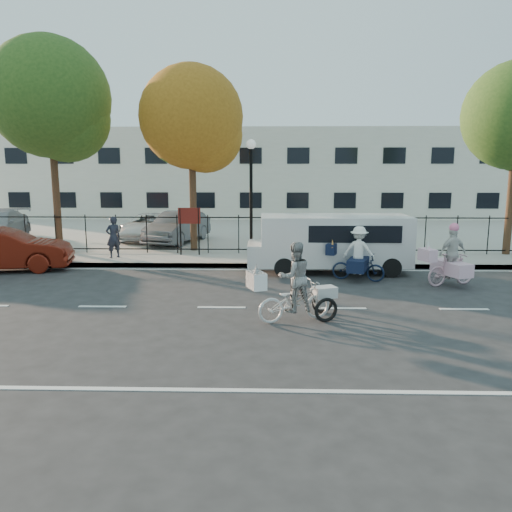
{
  "coord_description": "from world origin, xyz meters",
  "views": [
    {
      "loc": [
        1.18,
        -12.0,
        3.43
      ],
      "look_at": [
        0.83,
        1.2,
        1.1
      ],
      "focal_mm": 35.0,
      "sensor_mm": 36.0,
      "label": 1
    }
  ],
  "objects_px": {
    "zebra_trike": "(295,291)",
    "lot_car_d": "(289,227)",
    "bull_bike": "(358,259)",
    "unicorn_bike": "(451,263)",
    "lot_car_b": "(149,226)",
    "red_sedan": "(2,250)",
    "pedestrian": "(113,237)",
    "lot_car_c": "(178,227)",
    "lamppost": "(251,177)",
    "white_van": "(331,241)"
  },
  "relations": [
    {
      "from": "lamppost",
      "to": "red_sedan",
      "type": "bearing_deg",
      "value": -163.13
    },
    {
      "from": "red_sedan",
      "to": "white_van",
      "type": "bearing_deg",
      "value": -102.59
    },
    {
      "from": "bull_bike",
      "to": "lot_car_d",
      "type": "bearing_deg",
      "value": 33.18
    },
    {
      "from": "white_van",
      "to": "lot_car_d",
      "type": "xyz_separation_m",
      "value": [
        -1.16,
        6.29,
        -0.26
      ]
    },
    {
      "from": "red_sedan",
      "to": "bull_bike",
      "type": "bearing_deg",
      "value": -108.74
    },
    {
      "from": "lamppost",
      "to": "white_van",
      "type": "distance_m",
      "value": 4.19
    },
    {
      "from": "bull_bike",
      "to": "red_sedan",
      "type": "distance_m",
      "value": 11.75
    },
    {
      "from": "bull_bike",
      "to": "white_van",
      "type": "height_order",
      "value": "white_van"
    },
    {
      "from": "lot_car_d",
      "to": "unicorn_bike",
      "type": "bearing_deg",
      "value": -43.62
    },
    {
      "from": "zebra_trike",
      "to": "lot_car_d",
      "type": "bearing_deg",
      "value": -22.56
    },
    {
      "from": "zebra_trike",
      "to": "white_van",
      "type": "distance_m",
      "value": 5.66
    },
    {
      "from": "zebra_trike",
      "to": "red_sedan",
      "type": "relative_size",
      "value": 0.48
    },
    {
      "from": "white_van",
      "to": "lot_car_b",
      "type": "bearing_deg",
      "value": 138.21
    },
    {
      "from": "bull_bike",
      "to": "lot_car_c",
      "type": "height_order",
      "value": "bull_bike"
    },
    {
      "from": "zebra_trike",
      "to": "lot_car_d",
      "type": "xyz_separation_m",
      "value": [
        0.32,
        11.74,
        0.08
      ]
    },
    {
      "from": "lot_car_c",
      "to": "pedestrian",
      "type": "bearing_deg",
      "value": -98.13
    },
    {
      "from": "unicorn_bike",
      "to": "lot_car_b",
      "type": "relative_size",
      "value": 0.44
    },
    {
      "from": "unicorn_bike",
      "to": "lot_car_b",
      "type": "bearing_deg",
      "value": 31.55
    },
    {
      "from": "bull_bike",
      "to": "red_sedan",
      "type": "height_order",
      "value": "bull_bike"
    },
    {
      "from": "lot_car_b",
      "to": "zebra_trike",
      "type": "bearing_deg",
      "value": -55.13
    },
    {
      "from": "white_van",
      "to": "lot_car_c",
      "type": "bearing_deg",
      "value": 136.72
    },
    {
      "from": "lot_car_b",
      "to": "red_sedan",
      "type": "bearing_deg",
      "value": -108.84
    },
    {
      "from": "pedestrian",
      "to": "lot_car_d",
      "type": "bearing_deg",
      "value": 172.96
    },
    {
      "from": "bull_bike",
      "to": "lot_car_d",
      "type": "relative_size",
      "value": 0.5
    },
    {
      "from": "bull_bike",
      "to": "red_sedan",
      "type": "xyz_separation_m",
      "value": [
        -11.7,
        1.13,
        0.05
      ]
    },
    {
      "from": "red_sedan",
      "to": "pedestrian",
      "type": "distance_m",
      "value": 3.69
    },
    {
      "from": "bull_bike",
      "to": "lot_car_c",
      "type": "xyz_separation_m",
      "value": [
        -6.8,
        6.8,
        0.17
      ]
    },
    {
      "from": "bull_bike",
      "to": "lot_car_c",
      "type": "relative_size",
      "value": 0.45
    },
    {
      "from": "unicorn_bike",
      "to": "lot_car_d",
      "type": "bearing_deg",
      "value": 7.79
    },
    {
      "from": "unicorn_bike",
      "to": "bull_bike",
      "type": "xyz_separation_m",
      "value": [
        -2.61,
        0.64,
        -0.02
      ]
    },
    {
      "from": "white_van",
      "to": "lot_car_d",
      "type": "distance_m",
      "value": 6.4
    },
    {
      "from": "unicorn_bike",
      "to": "white_van",
      "type": "height_order",
      "value": "white_van"
    },
    {
      "from": "zebra_trike",
      "to": "lot_car_b",
      "type": "bearing_deg",
      "value": 6.24
    },
    {
      "from": "zebra_trike",
      "to": "lot_car_b",
      "type": "distance_m",
      "value": 13.56
    },
    {
      "from": "red_sedan",
      "to": "pedestrian",
      "type": "relative_size",
      "value": 2.87
    },
    {
      "from": "lamppost",
      "to": "unicorn_bike",
      "type": "xyz_separation_m",
      "value": [
        6.03,
        -4.28,
        -2.42
      ]
    },
    {
      "from": "bull_bike",
      "to": "lot_car_d",
      "type": "xyz_separation_m",
      "value": [
        -1.83,
        7.54,
        0.11
      ]
    },
    {
      "from": "lamppost",
      "to": "pedestrian",
      "type": "distance_m",
      "value": 5.57
    },
    {
      "from": "white_van",
      "to": "lot_car_c",
      "type": "distance_m",
      "value": 8.28
    },
    {
      "from": "pedestrian",
      "to": "lot_car_c",
      "type": "distance_m",
      "value": 4.22
    },
    {
      "from": "bull_bike",
      "to": "pedestrian",
      "type": "xyz_separation_m",
      "value": [
        -8.49,
        2.94,
        0.25
      ]
    },
    {
      "from": "lamppost",
      "to": "lot_car_c",
      "type": "height_order",
      "value": "lamppost"
    },
    {
      "from": "lamppost",
      "to": "unicorn_bike",
      "type": "height_order",
      "value": "lamppost"
    },
    {
      "from": "bull_bike",
      "to": "lot_car_c",
      "type": "distance_m",
      "value": 9.62
    },
    {
      "from": "lamppost",
      "to": "zebra_trike",
      "type": "xyz_separation_m",
      "value": [
        1.27,
        -7.84,
        -2.41
      ]
    },
    {
      "from": "zebra_trike",
      "to": "red_sedan",
      "type": "height_order",
      "value": "zebra_trike"
    },
    {
      "from": "lot_car_b",
      "to": "unicorn_bike",
      "type": "bearing_deg",
      "value": -30.1
    },
    {
      "from": "lamppost",
      "to": "lot_car_c",
      "type": "xyz_separation_m",
      "value": [
        -3.38,
        3.16,
        -2.27
      ]
    },
    {
      "from": "bull_bike",
      "to": "lot_car_c",
      "type": "bearing_deg",
      "value": 64.56
    },
    {
      "from": "lot_car_d",
      "to": "lot_car_b",
      "type": "bearing_deg",
      "value": -164.86
    }
  ]
}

